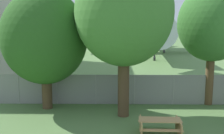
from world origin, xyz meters
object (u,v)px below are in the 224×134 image
object	(u,v)px
tree_near_hangar	(124,13)
airplane	(152,29)
picnic_bench_near_cabin	(160,125)
tree_left_of_cabin	(213,24)
tree_behind_benches	(45,38)

from	to	relation	value
tree_near_hangar	airplane	bearing A→B (deg)	79.74
picnic_bench_near_cabin	tree_left_of_cabin	distance (m)	7.91
picnic_bench_near_cabin	tree_behind_benches	size ratio (longest dim) A/B	0.28
picnic_bench_near_cabin	tree_left_of_cabin	world-z (taller)	tree_left_of_cabin
tree_left_of_cabin	tree_behind_benches	bearing A→B (deg)	-174.74
picnic_bench_near_cabin	airplane	bearing A→B (deg)	83.09
tree_near_hangar	tree_behind_benches	distance (m)	5.11
tree_near_hangar	tree_left_of_cabin	bearing A→B (deg)	21.94
airplane	tree_behind_benches	bearing A→B (deg)	-13.88
tree_near_hangar	tree_behind_benches	size ratio (longest dim) A/B	1.21
picnic_bench_near_cabin	tree_near_hangar	distance (m)	6.18
airplane	tree_left_of_cabin	distance (m)	30.85
airplane	tree_behind_benches	size ratio (longest dim) A/B	5.16
tree_near_hangar	tree_behind_benches	world-z (taller)	tree_near_hangar
tree_near_hangar	tree_behind_benches	xyz separation A→B (m)	(-4.73, 1.32, -1.41)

